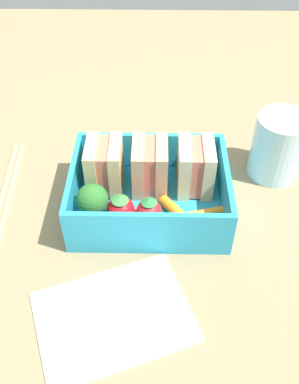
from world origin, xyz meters
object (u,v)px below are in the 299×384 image
at_px(broccoli_floret, 92,200).
at_px(chopstick_pair, 5,195).
at_px(sandwich_center_left, 150,167).
at_px(sandwich_center, 195,167).
at_px(strawberry_left, 121,209).
at_px(carrot_stick_left, 205,214).
at_px(strawberry_far_left, 150,211).
at_px(carrot_stick_far_left, 177,212).
at_px(sandwich_left, 105,166).
at_px(folded_napkin, 114,316).
at_px(drinking_glass, 278,146).

bearing_deg(broccoli_floret, chopstick_pair, 160.31).
bearing_deg(sandwich_center_left, broccoli_floret, -139.30).
distance_m(sandwich_center, strawberry_left, 0.10).
height_order(broccoli_floret, carrot_stick_left, broccoli_floret).
xyz_separation_m(strawberry_far_left, carrot_stick_far_left, (0.03, 0.01, -0.01)).
distance_m(strawberry_left, carrot_stick_far_left, 0.06).
bearing_deg(carrot_stick_far_left, sandwich_center, 66.41).
xyz_separation_m(carrot_stick_far_left, chopstick_pair, (-0.21, 0.04, -0.01)).
bearing_deg(sandwich_left, carrot_stick_left, -23.63).
distance_m(strawberry_left, folded_napkin, 0.12).
xyz_separation_m(chopstick_pair, drinking_glass, (0.34, 0.05, 0.04)).
bearing_deg(drinking_glass, sandwich_left, -168.92).
distance_m(sandwich_center_left, carrot_stick_left, 0.09).
relative_size(broccoli_floret, strawberry_far_left, 1.34).
bearing_deg(drinking_glass, broccoli_floret, -156.75).
bearing_deg(strawberry_far_left, sandwich_center, 47.30).
relative_size(carrot_stick_far_left, drinking_glass, 0.62).
distance_m(sandwich_center_left, strawberry_far_left, 0.06).
bearing_deg(sandwich_center_left, strawberry_left, -118.85).
bearing_deg(strawberry_far_left, sandwich_left, 133.71).
relative_size(strawberry_far_left, chopstick_pair, 0.17).
height_order(broccoli_floret, strawberry_far_left, broccoli_floret).
xyz_separation_m(strawberry_left, folded_napkin, (-0.00, -0.12, -0.03)).
bearing_deg(carrot_stick_far_left, broccoli_floret, -178.15).
distance_m(broccoli_floret, chopstick_pair, 0.13).
bearing_deg(carrot_stick_left, drinking_glass, 44.07).
bearing_deg(strawberry_far_left, chopstick_pair, 165.91).
distance_m(chopstick_pair, drinking_glass, 0.35).
height_order(strawberry_left, carrot_stick_far_left, strawberry_left).
xyz_separation_m(strawberry_left, strawberry_far_left, (0.03, 0.00, -0.00)).
relative_size(sandwich_left, drinking_glass, 0.73).
xyz_separation_m(strawberry_left, carrot_stick_far_left, (0.06, 0.01, -0.01)).
height_order(broccoli_floret, carrot_stick_far_left, broccoli_floret).
height_order(strawberry_far_left, folded_napkin, strawberry_far_left).
bearing_deg(drinking_glass, folded_napkin, -131.87).
xyz_separation_m(broccoli_floret, drinking_glass, (0.22, 0.10, 0.00)).
distance_m(sandwich_left, carrot_stick_left, 0.13).
relative_size(strawberry_far_left, carrot_stick_left, 0.66).
bearing_deg(sandwich_center_left, folded_napkin, -100.53).
bearing_deg(drinking_glass, sandwich_center_left, -165.34).
bearing_deg(drinking_glass, sandwich_center, -158.50).
bearing_deg(sandwich_left, folded_napkin, -82.83).
height_order(sandwich_center_left, drinking_glass, drinking_glass).
distance_m(sandwich_center, folded_napkin, 0.20).
height_order(sandwich_center, carrot_stick_far_left, sandwich_center).
relative_size(sandwich_center_left, carrot_stick_left, 1.16).
relative_size(sandwich_center_left, chopstick_pair, 0.30).
bearing_deg(chopstick_pair, broccoli_floret, -19.69).
distance_m(carrot_stick_far_left, chopstick_pair, 0.21).
xyz_separation_m(sandwich_center, strawberry_far_left, (-0.05, -0.06, -0.02)).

